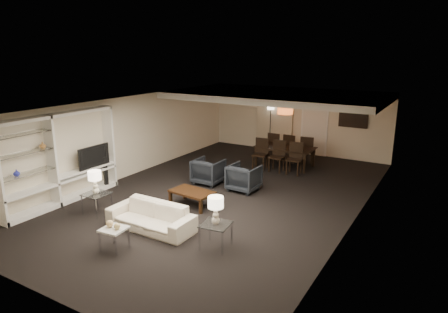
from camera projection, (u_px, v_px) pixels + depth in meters
floor at (224, 195)px, 11.01m from camera, size 11.00×11.00×0.00m
ceiling at (224, 105)px, 10.35m from camera, size 7.00×11.00×0.02m
wall_back at (297, 121)px, 15.25m from camera, size 7.00×0.02×2.50m
wall_front at (42, 227)px, 6.11m from camera, size 7.00×0.02×2.50m
wall_left at (127, 137)px, 12.40m from camera, size 0.02×11.00×2.50m
wall_right at (358, 171)px, 8.96m from camera, size 0.02×11.00×2.50m
ceiling_soffit at (277, 95)px, 13.29m from camera, size 7.00×4.00×0.20m
curtains at (275, 120)px, 15.64m from camera, size 1.50×0.12×2.40m
door at (314, 128)px, 14.93m from camera, size 0.90×0.05×2.10m
painting at (353, 118)px, 14.11m from camera, size 0.95×0.04×0.65m
media_unit at (61, 159)px, 10.16m from camera, size 0.38×3.40×2.35m
pendant_light at (285, 110)px, 13.27m from camera, size 0.52×0.52×0.24m
sofa at (151, 217)px, 8.85m from camera, size 2.02×0.79×0.59m
coffee_table at (192, 198)px, 10.21m from camera, size 1.17×0.75×0.40m
armchair_left at (208, 171)px, 11.87m from camera, size 0.82×0.84×0.75m
armchair_right at (244, 178)px, 11.28m from camera, size 0.83×0.85×0.75m
side_table_left at (97, 204)px, 9.70m from camera, size 0.56×0.56×0.52m
side_table_right at (216, 236)px, 8.03m from camera, size 0.63×0.63×0.52m
table_lamp_left at (95, 182)px, 9.55m from camera, size 0.33×0.33×0.57m
table_lamp_right at (216, 211)px, 7.88m from camera, size 0.34×0.34×0.57m
marble_table at (114, 239)px, 7.95m from camera, size 0.50×0.50×0.46m
gold_gourd_a at (110, 224)px, 7.92m from camera, size 0.15×0.15×0.15m
gold_gourd_b at (117, 226)px, 7.83m from camera, size 0.13×0.13×0.13m
television at (91, 156)px, 10.98m from camera, size 1.03×0.13×0.59m
vase_blue at (17, 173)px, 9.18m from camera, size 0.15×0.15×0.16m
vase_amber at (42, 145)px, 9.66m from camera, size 0.15×0.15×0.16m
floor_speaker at (106, 173)px, 11.41m from camera, size 0.13×0.13×0.94m
dining_table at (284, 157)px, 13.59m from camera, size 1.96×1.10×0.68m
chair_nl at (260, 154)px, 13.30m from camera, size 0.53×0.53×1.02m
chair_nm at (277, 156)px, 13.00m from camera, size 0.49×0.49×1.02m
chair_nr at (294, 159)px, 12.71m from camera, size 0.51×0.51×1.02m
chair_fl at (276, 146)px, 14.38m from camera, size 0.49×0.49×1.02m
chair_fm at (291, 148)px, 14.08m from camera, size 0.52×0.52×1.02m
chair_fr at (308, 150)px, 13.79m from camera, size 0.52×0.52×1.02m
floor_lamp at (270, 127)px, 15.56m from camera, size 0.34×0.34×1.89m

